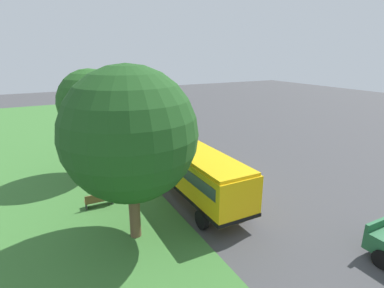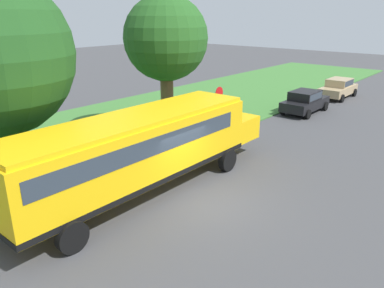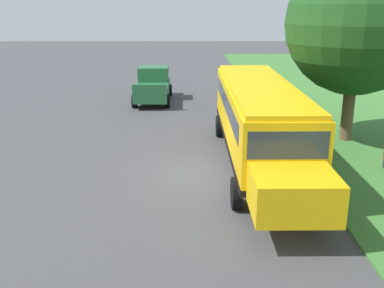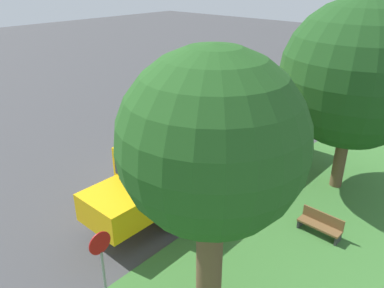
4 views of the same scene
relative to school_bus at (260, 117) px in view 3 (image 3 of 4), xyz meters
name	(u,v)px [view 3 (image 3 of 4)]	position (x,y,z in m)	size (l,w,h in m)	color
ground_plane	(200,174)	(2.28, 1.01, -1.92)	(120.00, 120.00, 0.00)	#424244
school_bus	(260,117)	(0.00, 0.00, 0.00)	(2.85, 12.42, 3.16)	yellow
pickup_truck	(153,84)	(4.98, -12.13, -0.85)	(2.28, 5.40, 2.10)	#236038
oak_tree_beside_bus	(356,20)	(-4.44, -3.19, 3.44)	(6.11, 6.11, 8.30)	brown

